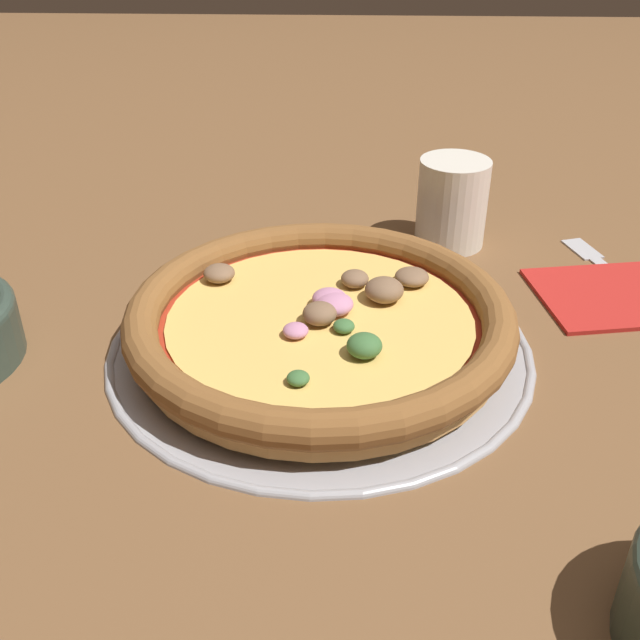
{
  "coord_description": "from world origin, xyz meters",
  "views": [
    {
      "loc": [
        0.02,
        -0.5,
        0.34
      ],
      "look_at": [
        0.0,
        0.0,
        0.03
      ],
      "focal_mm": 42.0,
      "sensor_mm": 36.0,
      "label": 1
    }
  ],
  "objects_px": {
    "pizza": "(321,320)",
    "drinking_cup": "(452,203)",
    "napkin": "(622,293)",
    "pizza_tray": "(320,345)",
    "fork": "(613,273)"
  },
  "relations": [
    {
      "from": "pizza_tray",
      "to": "fork",
      "type": "bearing_deg",
      "value": 26.26
    },
    {
      "from": "pizza_tray",
      "to": "fork",
      "type": "xyz_separation_m",
      "value": [
        0.27,
        0.14,
        -0.0
      ]
    },
    {
      "from": "pizza",
      "to": "fork",
      "type": "relative_size",
      "value": 1.78
    },
    {
      "from": "pizza_tray",
      "to": "fork",
      "type": "distance_m",
      "value": 0.31
    },
    {
      "from": "napkin",
      "to": "fork",
      "type": "relative_size",
      "value": 0.96
    },
    {
      "from": "napkin",
      "to": "pizza_tray",
      "type": "bearing_deg",
      "value": -161.04
    },
    {
      "from": "pizza",
      "to": "fork",
      "type": "distance_m",
      "value": 0.31
    },
    {
      "from": "drinking_cup",
      "to": "fork",
      "type": "distance_m",
      "value": 0.17
    },
    {
      "from": "pizza_tray",
      "to": "napkin",
      "type": "bearing_deg",
      "value": 18.96
    },
    {
      "from": "drinking_cup",
      "to": "fork",
      "type": "relative_size",
      "value": 0.51
    },
    {
      "from": "pizza",
      "to": "napkin",
      "type": "xyz_separation_m",
      "value": [
        0.27,
        0.09,
        -0.02
      ]
    },
    {
      "from": "drinking_cup",
      "to": "napkin",
      "type": "bearing_deg",
      "value": -36.3
    },
    {
      "from": "pizza",
      "to": "drinking_cup",
      "type": "distance_m",
      "value": 0.23
    },
    {
      "from": "pizza_tray",
      "to": "pizza",
      "type": "distance_m",
      "value": 0.02
    },
    {
      "from": "drinking_cup",
      "to": "pizza_tray",
      "type": "bearing_deg",
      "value": -122.12
    }
  ]
}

